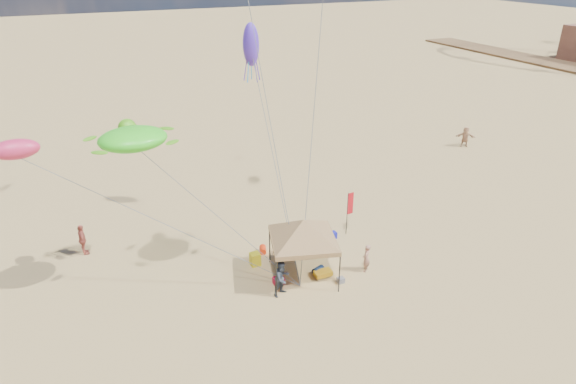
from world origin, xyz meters
name	(u,v)px	position (x,y,z in m)	size (l,w,h in m)	color
ground	(314,290)	(0.00, 0.00, 0.00)	(280.00, 280.00, 0.00)	tan
canopy_tent	(303,222)	(0.01, 1.24, 3.15)	(5.88, 5.88, 3.78)	black
feather_flag	(350,206)	(4.37, 4.02, 1.80)	(0.41, 0.06, 2.67)	black
cooler_red	(279,281)	(-1.36, 1.16, 0.19)	(0.54, 0.38, 0.38)	#BE0F33
cooler_blue	(332,235)	(3.20, 3.91, 0.19)	(0.54, 0.38, 0.38)	#1415A6
bag_navy	(318,270)	(0.86, 1.16, 0.18)	(0.36, 0.36, 0.60)	#0B1A33
bag_orange	(263,250)	(-0.99, 4.16, 0.18)	(0.36, 0.36, 0.60)	red
chair_green	(318,250)	(1.65, 2.62, 0.35)	(0.50, 0.50, 0.70)	#237916
chair_yellow	(255,259)	(-1.81, 3.21, 0.35)	(0.50, 0.50, 0.70)	gold
crate_grey	(341,280)	(1.50, -0.05, 0.14)	(0.34, 0.30, 0.28)	slate
beach_cart	(323,273)	(0.94, 0.78, 0.20)	(0.90, 0.50, 0.24)	#C99216
person_near_a	(366,258)	(3.18, 0.31, 0.77)	(0.56, 0.37, 1.53)	#A1705C
person_near_b	(282,278)	(-1.54, 0.33, 0.92)	(0.89, 0.70, 1.84)	#323A45
person_near_c	(314,244)	(1.34, 2.60, 0.83)	(1.07, 0.62, 1.66)	silver
person_far_a	(83,240)	(-9.89, 8.12, 0.89)	(1.05, 0.44, 1.78)	#B65546
person_far_c	(465,137)	(20.98, 12.53, 0.87)	(1.62, 0.51, 1.74)	tan
turtle_kite	(133,139)	(-7.09, 3.37, 7.75)	(2.91, 2.33, 0.97)	#38DE21
fish_kite	(15,149)	(-11.75, 5.68, 7.23)	(2.01, 1.00, 0.89)	#D02956
squid_kite	(251,45)	(0.52, 9.02, 10.33)	(0.92, 0.92, 2.38)	#522EC9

